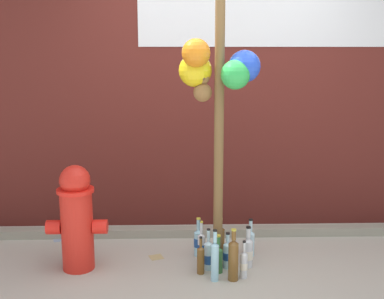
{
  "coord_description": "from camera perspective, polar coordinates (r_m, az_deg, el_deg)",
  "views": [
    {
      "loc": [
        -0.36,
        -3.16,
        1.69
      ],
      "look_at": [
        -0.26,
        0.49,
        0.97
      ],
      "focal_mm": 44.85,
      "sensor_mm": 36.0,
      "label": 1
    }
  ],
  "objects": [
    {
      "name": "bottle_1",
      "position": [
        4.19,
        6.94,
        -10.81
      ],
      "size": [
        0.07,
        0.07,
        0.33
      ],
      "color": "#B2DBEA",
      "rests_on": "ground_plane"
    },
    {
      "name": "bottle_10",
      "position": [
        3.87,
        3.11,
        -12.72
      ],
      "size": [
        0.08,
        0.08,
        0.31
      ],
      "color": "#337038",
      "rests_on": "ground_plane"
    },
    {
      "name": "litter_0",
      "position": [
        4.68,
        -2.21,
        -9.93
      ],
      "size": [
        0.09,
        0.11,
        0.01
      ],
      "primitive_type": "cube",
      "rotation": [
        0.0,
        0.0,
        0.38
      ],
      "color": "silver",
      "rests_on": "ground_plane"
    },
    {
      "name": "bottle_11",
      "position": [
        3.8,
        6.18,
        -13.37
      ],
      "size": [
        0.06,
        0.06,
        0.3
      ],
      "color": "silver",
      "rests_on": "ground_plane"
    },
    {
      "name": "bottle_4",
      "position": [
        3.92,
        1.96,
        -12.45
      ],
      "size": [
        0.07,
        0.07,
        0.34
      ],
      "color": "#B2DBEA",
      "rests_on": "ground_plane"
    },
    {
      "name": "bottle_2",
      "position": [
        3.98,
        6.67,
        -11.96
      ],
      "size": [
        0.08,
        0.08,
        0.34
      ],
      "color": "silver",
      "rests_on": "ground_plane"
    },
    {
      "name": "fire_hydrant",
      "position": [
        3.93,
        -13.55,
        -7.85
      ],
      "size": [
        0.48,
        0.29,
        0.85
      ],
      "color": "red",
      "rests_on": "ground_plane"
    },
    {
      "name": "bottle_0",
      "position": [
        4.16,
        0.77,
        -10.84
      ],
      "size": [
        0.08,
        0.08,
        0.34
      ],
      "color": "#93CCE0",
      "rests_on": "ground_plane"
    },
    {
      "name": "building_wall",
      "position": [
        4.73,
        2.91,
        12.47
      ],
      "size": [
        10.0,
        0.21,
        3.59
      ],
      "color": "#561E19",
      "rests_on": "ground_plane"
    },
    {
      "name": "litter_2",
      "position": [
        4.7,
        -15.54,
        -10.27
      ],
      "size": [
        0.13,
        0.13,
        0.01
      ],
      "primitive_type": "cube",
      "rotation": [
        0.0,
        0.0,
        0.36
      ],
      "color": "#8C99B2",
      "rests_on": "ground_plane"
    },
    {
      "name": "bottle_8",
      "position": [
        4.12,
        3.42,
        -10.83
      ],
      "size": [
        0.07,
        0.07,
        0.35
      ],
      "color": "brown",
      "rests_on": "ground_plane"
    },
    {
      "name": "memorial_post",
      "position": [
        3.65,
        2.82,
        11.67
      ],
      "size": [
        0.61,
        0.41,
        2.88
      ],
      "color": "brown",
      "rests_on": "ground_plane"
    },
    {
      "name": "bottle_9",
      "position": [
        3.95,
        4.25,
        -12.31
      ],
      "size": [
        0.07,
        0.07,
        0.3
      ],
      "color": "#B2DBEA",
      "rests_on": "ground_plane"
    },
    {
      "name": "curb_strip",
      "position": [
        4.62,
        3.07,
        -9.72
      ],
      "size": [
        8.0,
        0.12,
        0.08
      ],
      "primitive_type": "cube",
      "color": "gray",
      "rests_on": "ground_plane"
    },
    {
      "name": "bottle_6",
      "position": [
        3.99,
        1.13,
        -11.65
      ],
      "size": [
        0.06,
        0.06,
        0.37
      ],
      "color": "silver",
      "rests_on": "ground_plane"
    },
    {
      "name": "bottle_3",
      "position": [
        3.84,
        1.04,
        -12.89
      ],
      "size": [
        0.06,
        0.06,
        0.3
      ],
      "color": "brown",
      "rests_on": "ground_plane"
    },
    {
      "name": "bottle_5",
      "position": [
        3.72,
        2.73,
        -12.96
      ],
      "size": [
        0.06,
        0.06,
        0.41
      ],
      "color": "#93CCE0",
      "rests_on": "ground_plane"
    },
    {
      "name": "bottle_7",
      "position": [
        3.74,
        4.94,
        -12.83
      ],
      "size": [
        0.08,
        0.08,
        0.41
      ],
      "color": "brown",
      "rests_on": "ground_plane"
    },
    {
      "name": "litter_1",
      "position": [
        4.18,
        -4.28,
        -12.63
      ],
      "size": [
        0.14,
        0.14,
        0.01
      ],
      "primitive_type": "cube",
      "rotation": [
        0.0,
        0.0,
        1.92
      ],
      "color": "tan",
      "rests_on": "ground_plane"
    },
    {
      "name": "ground_plane",
      "position": [
        3.6,
        4.57,
        -16.83
      ],
      "size": [
        14.0,
        14.0,
        0.0
      ],
      "primitive_type": "plane",
      "color": "#ADA899"
    }
  ]
}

